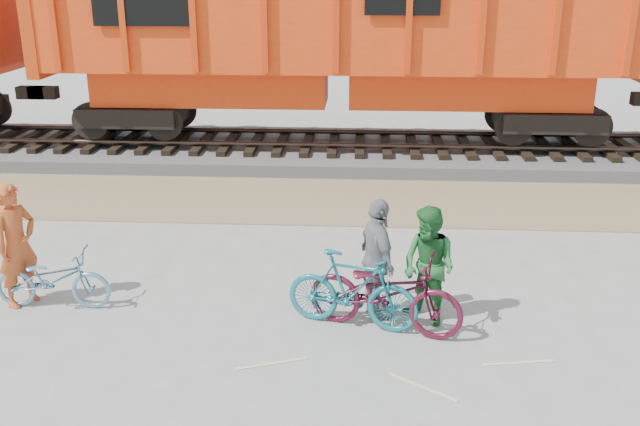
# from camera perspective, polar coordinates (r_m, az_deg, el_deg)

# --- Properties ---
(ground) EXTENTS (120.00, 120.00, 0.00)m
(ground) POSITION_cam_1_polar(r_m,az_deg,el_deg) (9.48, 2.76, -9.64)
(ground) COLOR #9E9E99
(ground) RESTS_ON ground
(gravel_strip) EXTENTS (120.00, 3.00, 0.02)m
(gravel_strip) POSITION_cam_1_polar(r_m,az_deg,el_deg) (14.53, 3.07, 0.97)
(gravel_strip) COLOR #917F5A
(gravel_strip) RESTS_ON ground
(ballast_bed) EXTENTS (120.00, 4.00, 0.30)m
(ballast_bed) POSITION_cam_1_polar(r_m,az_deg,el_deg) (17.85, 3.18, 4.94)
(ballast_bed) COLOR slate
(ballast_bed) RESTS_ON ground
(track) EXTENTS (120.00, 2.60, 0.24)m
(track) POSITION_cam_1_polar(r_m,az_deg,el_deg) (17.77, 3.20, 5.95)
(track) COLOR black
(track) RESTS_ON ballast_bed
(hopper_car_center) EXTENTS (14.00, 3.13, 4.65)m
(hopper_car_center) POSITION_cam_1_polar(r_m,az_deg,el_deg) (17.37, 1.48, 14.14)
(hopper_car_center) COLOR black
(hopper_car_center) RESTS_ON track
(bicycle_blue) EXTENTS (1.64, 0.59, 0.86)m
(bicycle_blue) POSITION_cam_1_polar(r_m,az_deg,el_deg) (10.65, -20.61, -4.97)
(bicycle_blue) COLOR #6291B3
(bicycle_blue) RESTS_ON ground
(bicycle_teal) EXTENTS (1.85, 0.93, 1.07)m
(bicycle_teal) POSITION_cam_1_polar(r_m,az_deg,el_deg) (9.42, 2.62, -6.17)
(bicycle_teal) COLOR #197281
(bicycle_teal) RESTS_ON ground
(bicycle_maroon) EXTENTS (2.19, 1.28, 1.09)m
(bicycle_maroon) POSITION_cam_1_polar(r_m,az_deg,el_deg) (9.36, 5.23, -6.34)
(bicycle_maroon) COLOR #54142A
(bicycle_maroon) RESTS_ON ground
(person_solo) EXTENTS (0.67, 0.77, 1.79)m
(person_solo) POSITION_cam_1_polar(r_m,az_deg,el_deg) (10.78, -23.12, -2.35)
(person_solo) COLOR #BD4D21
(person_solo) RESTS_ON ground
(person_man) EXTENTS (0.99, 0.99, 1.62)m
(person_man) POSITION_cam_1_polar(r_m,az_deg,el_deg) (9.54, 8.70, -4.24)
(person_man) COLOR #236A30
(person_man) RESTS_ON ground
(person_woman) EXTENTS (0.73, 1.07, 1.68)m
(person_woman) POSITION_cam_1_polar(r_m,az_deg,el_deg) (9.60, 4.62, -3.69)
(person_woman) COLOR gray
(person_woman) RESTS_ON ground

